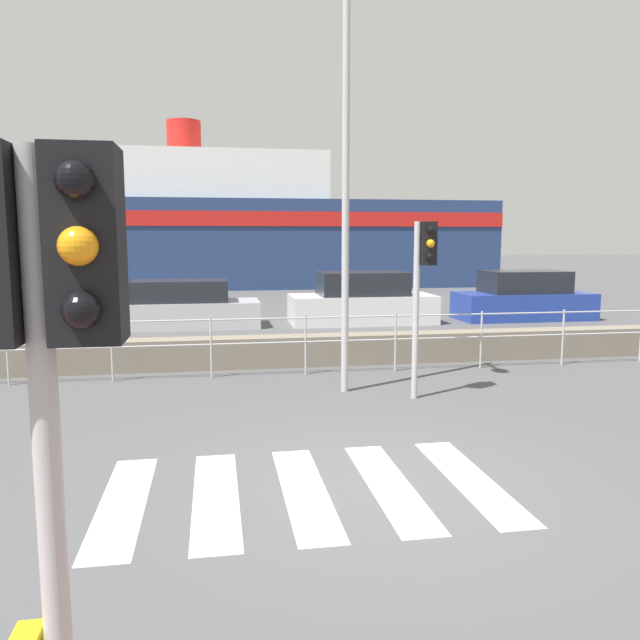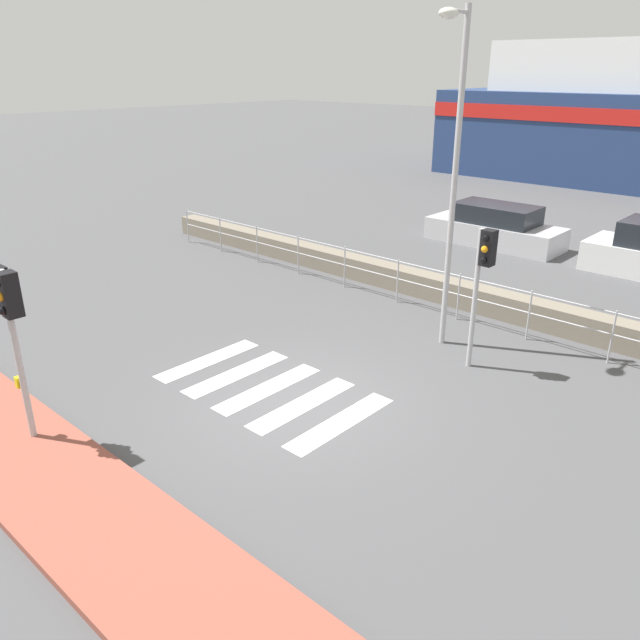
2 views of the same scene
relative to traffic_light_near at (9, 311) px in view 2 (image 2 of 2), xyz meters
name	(u,v)px [view 2 (image 2 of 2)]	position (x,y,z in m)	size (l,w,h in m)	color
ground_plane	(299,403)	(2.27, 3.77, -2.27)	(160.00, 160.00, 0.00)	#4C4C4F
sidewalk_brick	(87,511)	(2.27, -0.33, -2.21)	(24.00, 1.80, 0.12)	#934C3D
crosswalk	(268,388)	(1.47, 3.77, -2.26)	(4.05, 2.40, 0.01)	silver
seawall	(476,298)	(2.27, 10.07, -1.96)	(23.47, 0.55, 0.61)	slate
harbor_fence	(459,290)	(2.27, 9.20, -1.52)	(21.16, 0.04, 1.14)	#B2B2B5
traffic_light_near	(9,311)	(0.00, 0.00, 0.00)	(0.58, 0.41, 2.90)	#B2B2B5
traffic_light_far	(483,268)	(3.86, 7.16, -0.19)	(0.34, 0.32, 2.83)	#B2B2B5
streetlamp	(453,153)	(2.74, 7.66, 1.80)	(0.32, 0.93, 6.67)	#B2B2B5
parked_car_silver	(495,228)	(-0.38, 16.04, -1.69)	(4.50, 1.73, 1.36)	#BCBCC1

